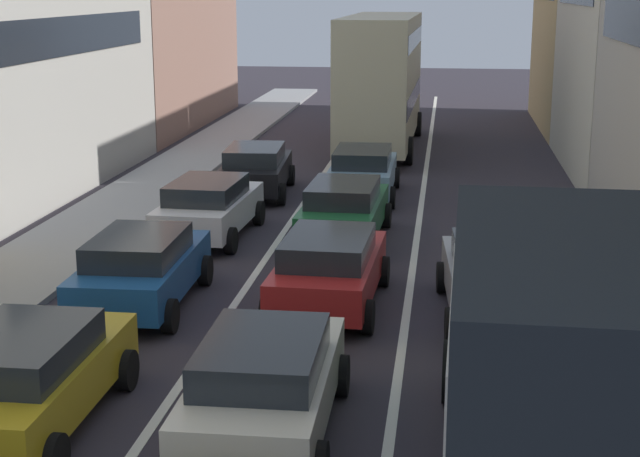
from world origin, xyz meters
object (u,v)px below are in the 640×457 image
(removalist_box_truck, at_px, (556,355))
(wagon_left_lane_second, at_px, (27,376))
(hatchback_centre_lane_third, at_px, (329,268))
(sedan_left_lane_fourth, at_px, (209,206))
(sedan_centre_lane_fifth, at_px, (363,171))
(sedan_left_lane_fifth, at_px, (256,169))
(bus_mid_queue_primary, at_px, (381,76))
(sedan_right_lane_behind_truck, at_px, (496,277))
(sedan_left_lane_third, at_px, (141,267))
(sedan_centre_lane_second, at_px, (265,382))
(coupe_centre_lane_fourth, at_px, (344,209))

(removalist_box_truck, xyz_separation_m, wagon_left_lane_second, (-7.08, 1.28, -1.18))
(hatchback_centre_lane_third, height_order, sedan_left_lane_fourth, same)
(sedan_centre_lane_fifth, distance_m, sedan_left_lane_fifth, 3.24)
(sedan_centre_lane_fifth, xyz_separation_m, bus_mid_queue_primary, (-0.09, 8.86, 2.03))
(sedan_left_lane_fifth, relative_size, sedan_right_lane_behind_truck, 1.00)
(hatchback_centre_lane_third, distance_m, sedan_right_lane_behind_truck, 3.22)
(sedan_left_lane_third, bearing_deg, hatchback_centre_lane_third, -84.09)
(sedan_centre_lane_fifth, bearing_deg, removalist_box_truck, -168.27)
(sedan_left_lane_third, relative_size, sedan_left_lane_fifth, 0.99)
(sedan_left_lane_fourth, distance_m, sedan_centre_lane_fifth, 6.25)
(sedan_centre_lane_second, relative_size, coupe_centre_lane_fourth, 0.99)
(hatchback_centre_lane_third, distance_m, sedan_left_lane_third, 3.67)
(removalist_box_truck, distance_m, sedan_right_lane_behind_truck, 7.10)
(wagon_left_lane_second, bearing_deg, removalist_box_truck, -100.43)
(coupe_centre_lane_fourth, bearing_deg, wagon_left_lane_second, 164.99)
(coupe_centre_lane_fourth, height_order, sedan_left_lane_fourth, same)
(sedan_left_lane_third, bearing_deg, sedan_right_lane_behind_truck, -89.39)
(hatchback_centre_lane_third, height_order, sedan_left_lane_fifth, same)
(sedan_left_lane_third, height_order, coupe_centre_lane_fourth, same)
(sedan_right_lane_behind_truck, bearing_deg, coupe_centre_lane_fourth, 29.30)
(sedan_left_lane_third, xyz_separation_m, bus_mid_queue_primary, (3.31, 19.56, 2.03))
(sedan_left_lane_fourth, bearing_deg, sedan_centre_lane_fifth, -30.85)
(wagon_left_lane_second, xyz_separation_m, sedan_centre_lane_fifth, (3.32, 16.18, 0.00))
(wagon_left_lane_second, relative_size, sedan_left_lane_third, 0.99)
(wagon_left_lane_second, height_order, coupe_centre_lane_fourth, same)
(hatchback_centre_lane_third, bearing_deg, coupe_centre_lane_fourth, 4.74)
(sedan_left_lane_fifth, height_order, bus_mid_queue_primary, bus_mid_queue_primary)
(sedan_left_lane_third, bearing_deg, sedan_left_lane_fourth, -1.49)
(removalist_box_truck, xyz_separation_m, sedan_centre_lane_second, (-3.73, 1.49, -1.18))
(removalist_box_truck, height_order, sedan_right_lane_behind_truck, removalist_box_truck)
(removalist_box_truck, relative_size, sedan_left_lane_third, 1.78)
(sedan_centre_lane_second, relative_size, sedan_centre_lane_fifth, 1.00)
(wagon_left_lane_second, xyz_separation_m, sedan_left_lane_fourth, (-0.07, 10.94, 0.00))
(hatchback_centre_lane_third, xyz_separation_m, sedan_left_lane_fourth, (-3.63, 4.99, 0.00))
(coupe_centre_lane_fourth, xyz_separation_m, sedan_right_lane_behind_truck, (3.46, -5.34, 0.00))
(sedan_centre_lane_second, bearing_deg, wagon_left_lane_second, 93.03)
(coupe_centre_lane_fourth, height_order, bus_mid_queue_primary, bus_mid_queue_primary)
(hatchback_centre_lane_third, bearing_deg, sedan_left_lane_third, 99.19)
(sedan_left_lane_fourth, height_order, bus_mid_queue_primary, bus_mid_queue_primary)
(coupe_centre_lane_fourth, relative_size, sedan_left_lane_fifth, 0.99)
(coupe_centre_lane_fourth, bearing_deg, sedan_right_lane_behind_truck, -145.41)
(sedan_right_lane_behind_truck, bearing_deg, wagon_left_lane_second, 126.52)
(coupe_centre_lane_fourth, relative_size, sedan_left_lane_fourth, 1.00)
(hatchback_centre_lane_third, bearing_deg, sedan_centre_lane_second, 179.84)
(sedan_centre_lane_second, distance_m, bus_mid_queue_primary, 24.91)
(wagon_left_lane_second, relative_size, sedan_centre_lane_fifth, 1.00)
(sedan_left_lane_third, bearing_deg, coupe_centre_lane_fourth, -32.63)
(sedan_centre_lane_second, height_order, sedan_left_lane_fifth, same)
(sedan_centre_lane_second, relative_size, sedan_left_lane_third, 0.99)
(sedan_centre_lane_second, bearing_deg, sedan_right_lane_behind_truck, -32.43)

